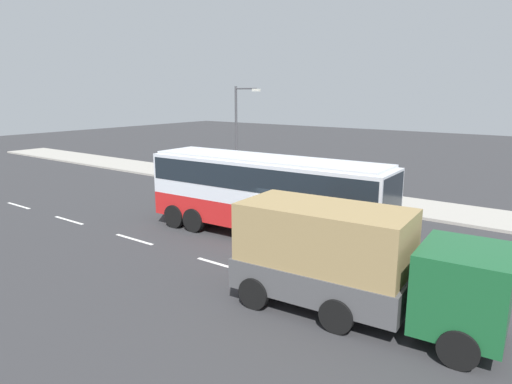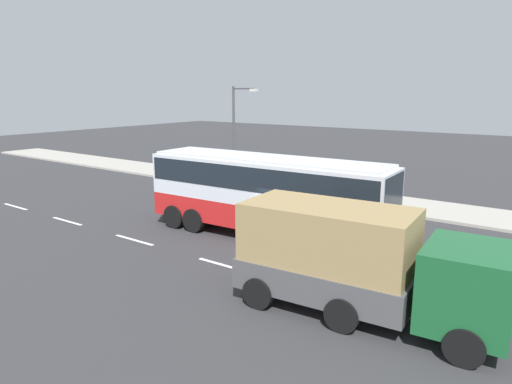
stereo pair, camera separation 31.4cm
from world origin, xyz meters
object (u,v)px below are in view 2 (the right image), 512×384
at_px(car_yellow_taxi, 226,191).
at_px(pedestrian_near_curb, 308,180).
at_px(coach_bus, 266,188).
at_px(street_lamp, 236,129).
at_px(cargo_truck, 360,260).

distance_m(car_yellow_taxi, pedestrian_near_curb, 5.22).
xyz_separation_m(coach_bus, car_yellow_taxi, (-5.38, 3.76, -1.45)).
height_order(coach_bus, street_lamp, street_lamp).
height_order(cargo_truck, street_lamp, street_lamp).
bearing_deg(street_lamp, car_yellow_taxi, -60.22).
bearing_deg(pedestrian_near_curb, coach_bus, 89.19).
relative_size(coach_bus, cargo_truck, 1.48).
bearing_deg(car_yellow_taxi, cargo_truck, -34.36).
relative_size(pedestrian_near_curb, street_lamp, 0.24).
xyz_separation_m(cargo_truck, pedestrian_near_curb, (-8.59, 12.38, -0.62)).
relative_size(coach_bus, car_yellow_taxi, 2.59).
bearing_deg(car_yellow_taxi, street_lamp, 120.44).
bearing_deg(cargo_truck, coach_bus, 140.79).
relative_size(cargo_truck, pedestrian_near_curb, 4.88).
bearing_deg(street_lamp, cargo_truck, -41.04).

